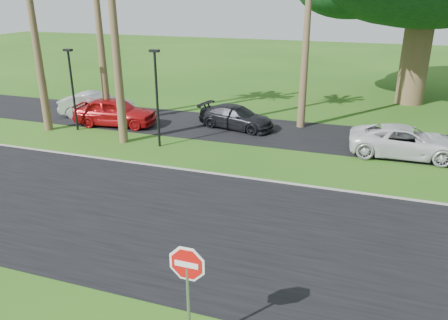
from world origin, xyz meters
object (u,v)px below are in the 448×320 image
stop_sign_near (187,278)px  car_minivan (406,142)px  car_red (115,112)px  car_silver (97,105)px  car_dark (236,117)px

stop_sign_near → car_minivan: (4.79, 13.88, -1.08)m
stop_sign_near → car_minivan: size_ratio=0.53×
stop_sign_near → car_red: stop_sign_near is taller
stop_sign_near → car_red: size_ratio=0.57×
car_minivan → car_red: bearing=88.2°
car_silver → car_minivan: bearing=-106.1°
car_silver → car_dark: bearing=-99.0°
stop_sign_near → car_dark: 16.09m
stop_sign_near → car_minivan: bearing=71.0°
car_minivan → stop_sign_near: bearing=159.2°
car_silver → stop_sign_near: bearing=-152.4°
car_silver → car_dark: size_ratio=1.02×
car_dark → car_minivan: (8.63, -1.70, 0.07)m
stop_sign_near → car_minivan: 14.72m
stop_sign_near → car_dark: bearing=103.8°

